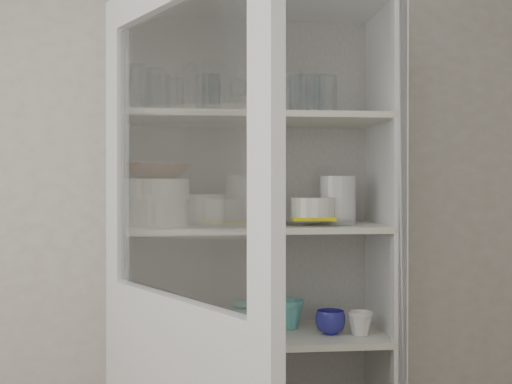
% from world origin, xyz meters
% --- Properties ---
extents(wall_back, '(3.60, 0.02, 2.60)m').
position_xyz_m(wall_back, '(0.00, 1.50, 1.30)').
color(wall_back, '#B8AB98').
rests_on(wall_back, ground).
extents(pantry_cabinet, '(1.00, 0.45, 2.10)m').
position_xyz_m(pantry_cabinet, '(0.20, 1.34, 0.94)').
color(pantry_cabinet, silver).
rests_on(pantry_cabinet, floor).
extents(cupboard_door, '(0.48, 0.80, 2.00)m').
position_xyz_m(cupboard_door, '(-0.08, 0.66, 0.87)').
color(cupboard_door, silver).
rests_on(cupboard_door, floor).
extents(tumbler_0, '(0.10, 0.10, 0.15)m').
position_xyz_m(tumbler_0, '(-0.21, 1.12, 1.74)').
color(tumbler_0, silver).
rests_on(tumbler_0, shelf_glass).
extents(tumbler_1, '(0.09, 0.09, 0.14)m').
position_xyz_m(tumbler_1, '(-0.16, 1.12, 1.73)').
color(tumbler_1, silver).
rests_on(tumbler_1, shelf_glass).
extents(tumbler_2, '(0.07, 0.07, 0.13)m').
position_xyz_m(tumbler_2, '(0.03, 1.16, 1.73)').
color(tumbler_2, silver).
rests_on(tumbler_2, shelf_glass).
extents(tumbler_3, '(0.09, 0.09, 0.14)m').
position_xyz_m(tumbler_3, '(0.34, 1.16, 1.73)').
color(tumbler_3, silver).
rests_on(tumbler_3, shelf_glass).
extents(tumbler_4, '(0.09, 0.09, 0.14)m').
position_xyz_m(tumbler_4, '(0.21, 1.17, 1.73)').
color(tumbler_4, silver).
rests_on(tumbler_4, shelf_glass).
extents(tumbler_5, '(0.09, 0.09, 0.15)m').
position_xyz_m(tumbler_5, '(0.32, 1.16, 1.74)').
color(tumbler_5, silver).
rests_on(tumbler_5, shelf_glass).
extents(tumbler_6, '(0.09, 0.09, 0.13)m').
position_xyz_m(tumbler_6, '(0.44, 1.14, 1.73)').
color(tumbler_6, silver).
rests_on(tumbler_6, shelf_glass).
extents(tumbler_7, '(0.09, 0.09, 0.14)m').
position_xyz_m(tumbler_7, '(-0.15, 1.26, 1.73)').
color(tumbler_7, silver).
rests_on(tumbler_7, shelf_glass).
extents(tumbler_8, '(0.07, 0.07, 0.14)m').
position_xyz_m(tumbler_8, '(-0.10, 1.30, 1.73)').
color(tumbler_8, silver).
rests_on(tumbler_8, shelf_glass).
extents(tumbler_9, '(0.08, 0.08, 0.15)m').
position_xyz_m(tumbler_9, '(0.01, 1.25, 1.73)').
color(tumbler_9, silver).
rests_on(tumbler_9, shelf_glass).
extents(tumbler_10, '(0.07, 0.07, 0.13)m').
position_xyz_m(tumbler_10, '(0.21, 1.26, 1.73)').
color(tumbler_10, silver).
rests_on(tumbler_10, shelf_glass).
extents(tumbler_11, '(0.08, 0.08, 0.15)m').
position_xyz_m(tumbler_11, '(0.42, 1.26, 1.73)').
color(tumbler_11, silver).
rests_on(tumbler_11, shelf_glass).
extents(goblet_0, '(0.08, 0.08, 0.17)m').
position_xyz_m(goblet_0, '(0.04, 1.36, 1.75)').
color(goblet_0, silver).
rests_on(goblet_0, shelf_glass).
extents(goblet_1, '(0.07, 0.07, 0.17)m').
position_xyz_m(goblet_1, '(0.14, 1.34, 1.74)').
color(goblet_1, silver).
rests_on(goblet_1, shelf_glass).
extents(goblet_2, '(0.09, 0.09, 0.19)m').
position_xyz_m(goblet_2, '(0.30, 1.34, 1.76)').
color(goblet_2, silver).
rests_on(goblet_2, shelf_glass).
extents(goblet_3, '(0.07, 0.07, 0.15)m').
position_xyz_m(goblet_3, '(0.45, 1.39, 1.74)').
color(goblet_3, silver).
rests_on(goblet_3, shelf_glass).
extents(plate_stack_front, '(0.22, 0.22, 0.10)m').
position_xyz_m(plate_stack_front, '(-0.16, 1.22, 1.31)').
color(plate_stack_front, silver).
rests_on(plate_stack_front, shelf_plates).
extents(plate_stack_back, '(0.23, 0.23, 0.11)m').
position_xyz_m(plate_stack_back, '(-0.02, 1.39, 1.32)').
color(plate_stack_back, silver).
rests_on(plate_stack_back, shelf_plates).
extents(cream_bowl, '(0.26, 0.26, 0.07)m').
position_xyz_m(cream_bowl, '(-0.16, 1.22, 1.39)').
color(cream_bowl, silver).
rests_on(cream_bowl, plate_stack_front).
extents(terracotta_bowl, '(0.30, 0.30, 0.06)m').
position_xyz_m(terracotta_bowl, '(-0.16, 1.22, 1.46)').
color(terracotta_bowl, brown).
rests_on(terracotta_bowl, cream_bowl).
extents(glass_platter, '(0.34, 0.34, 0.02)m').
position_xyz_m(glass_platter, '(0.41, 1.25, 1.27)').
color(glass_platter, silver).
rests_on(glass_platter, shelf_plates).
extents(yellow_trivet, '(0.17, 0.17, 0.01)m').
position_xyz_m(yellow_trivet, '(0.41, 1.25, 1.28)').
color(yellow_trivet, yellow).
rests_on(yellow_trivet, glass_platter).
extents(white_ramekin, '(0.20, 0.20, 0.07)m').
position_xyz_m(white_ramekin, '(0.41, 1.25, 1.33)').
color(white_ramekin, silver).
rests_on(white_ramekin, yellow_trivet).
extents(grey_bowl_stack, '(0.13, 0.13, 0.18)m').
position_xyz_m(grey_bowl_stack, '(0.51, 1.28, 1.35)').
color(grey_bowl_stack, silver).
rests_on(grey_bowl_stack, shelf_plates).
extents(mug_blue, '(0.11, 0.11, 0.09)m').
position_xyz_m(mug_blue, '(0.47, 1.21, 0.90)').
color(mug_blue, navy).
rests_on(mug_blue, shelf_mugs).
extents(mug_teal, '(0.14, 0.14, 0.11)m').
position_xyz_m(mug_teal, '(0.33, 1.32, 0.92)').
color(mug_teal, teal).
rests_on(mug_teal, shelf_mugs).
extents(mug_white, '(0.10, 0.10, 0.09)m').
position_xyz_m(mug_white, '(0.57, 1.18, 0.90)').
color(mug_white, silver).
rests_on(mug_white, shelf_mugs).
extents(teal_jar, '(0.08, 0.08, 0.10)m').
position_xyz_m(teal_jar, '(0.15, 1.32, 0.91)').
color(teal_jar, teal).
rests_on(teal_jar, shelf_mugs).
extents(measuring_cups, '(0.10, 0.10, 0.04)m').
position_xyz_m(measuring_cups, '(0.08, 1.20, 0.88)').
color(measuring_cups, '#B9B9B9').
rests_on(measuring_cups, shelf_mugs).
extents(white_canister, '(0.13, 0.13, 0.13)m').
position_xyz_m(white_canister, '(-0.18, 1.33, 0.92)').
color(white_canister, silver).
rests_on(white_canister, shelf_mugs).
extents(tumbler_12, '(0.07, 0.07, 0.14)m').
position_xyz_m(tumbler_12, '(0.41, 1.17, 1.73)').
color(tumbler_12, silver).
rests_on(tumbler_12, shelf_glass).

